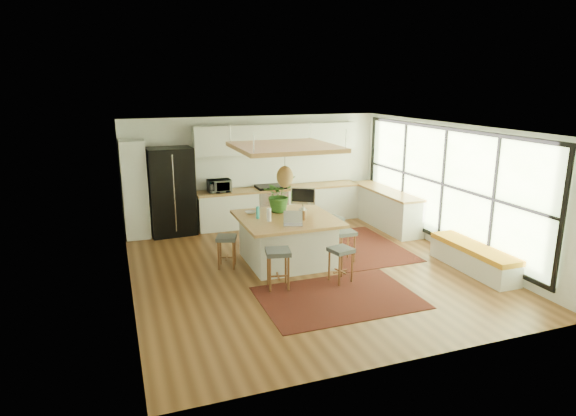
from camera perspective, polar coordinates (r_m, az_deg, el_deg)
name	(u,v)px	position (r m, az deg, el deg)	size (l,w,h in m)	color
floor	(306,268)	(9.60, 2.15, -6.97)	(7.00, 7.00, 0.00)	#543118
ceiling	(308,128)	(8.98, 2.32, 9.29)	(7.00, 7.00, 0.00)	white
wall_back	(255,170)	(12.44, -3.85, 4.43)	(6.50, 6.50, 0.00)	silver
wall_front	(414,263)	(6.24, 14.47, -6.24)	(6.50, 6.50, 0.00)	silver
wall_left	(126,216)	(8.56, -18.38, -0.89)	(7.00, 7.00, 0.00)	silver
wall_right	(451,188)	(10.82, 18.41, 2.21)	(7.00, 7.00, 0.00)	silver
window_wall	(450,186)	(10.79, 18.30, 2.46)	(0.10, 6.20, 2.60)	black
pantry	(135,190)	(11.71, -17.39, 2.05)	(0.55, 0.60, 2.25)	silver
back_counter_base	(280,206)	(12.49, -0.95, 0.24)	(4.20, 0.60, 0.88)	silver
back_counter_top	(280,188)	(12.39, -0.96, 2.30)	(4.24, 0.64, 0.05)	olive
backsplash	(276,169)	(12.58, -1.41, 4.57)	(4.20, 0.02, 0.80)	white
upper_cabinets	(278,138)	(12.32, -1.19, 8.12)	(4.20, 0.34, 0.70)	silver
range	(271,204)	(12.40, -2.04, 0.41)	(0.76, 0.62, 1.00)	#A5A5AA
right_counter_base	(385,209)	(12.44, 11.28, -0.10)	(0.60, 2.50, 0.88)	silver
right_counter_top	(386,191)	(12.34, 11.38, 1.96)	(0.64, 2.54, 0.05)	olive
window_bench	(473,258)	(10.04, 20.76, -5.46)	(0.52, 2.00, 0.50)	silver
ceiling_panel	(285,161)	(9.32, -0.37, 5.47)	(1.86, 1.86, 0.80)	olive
rug_near	(338,297)	(8.38, 5.88, -10.32)	(2.60, 1.80, 0.01)	black
rug_right	(357,247)	(10.87, 8.04, -4.48)	(1.80, 2.60, 0.01)	black
fridge	(171,196)	(11.81, -13.45, 1.42)	(1.02, 0.80, 2.06)	black
island	(287,240)	(9.76, -0.15, -3.71)	(1.85, 1.85, 0.93)	olive
stool_near_left	(278,269)	(8.58, -1.17, -7.09)	(0.42, 0.42, 0.71)	#44494B
stool_near_right	(341,263)	(8.89, 6.15, -6.40)	(0.38, 0.38, 0.64)	#44494B
stool_right_front	(345,244)	(9.89, 6.62, -4.23)	(0.38, 0.38, 0.64)	#44494B
stool_right_back	(331,233)	(10.62, 5.02, -2.86)	(0.41, 0.41, 0.70)	#44494B
stool_left_side	(227,250)	(9.59, -7.15, -4.84)	(0.37, 0.37, 0.63)	#44494B
laptop	(293,219)	(9.05, 0.60, -1.29)	(0.35, 0.38, 0.27)	#A5A5AA
monitor	(303,198)	(10.12, 1.76, 1.21)	(0.51, 0.18, 0.47)	#A5A5AA
microwave	(219,184)	(11.95, -8.01, 2.74)	(0.55, 0.30, 0.37)	#A5A5AA
island_plant	(279,198)	(9.99, -1.10, 1.16)	(0.64, 0.72, 0.56)	#1E4C19
island_bowl	(250,212)	(9.90, -4.42, -0.52)	(0.21, 0.21, 0.05)	silver
island_bottle_0	(258,214)	(9.53, -3.47, -0.67)	(0.07, 0.07, 0.19)	#33C7CD
island_bottle_1	(270,216)	(9.34, -2.15, -0.97)	(0.07, 0.07, 0.19)	white
island_bottle_2	(304,215)	(9.41, 1.90, -0.84)	(0.07, 0.07, 0.19)	brown
island_bottle_3	(302,210)	(9.76, 1.68, -0.28)	(0.07, 0.07, 0.19)	silver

